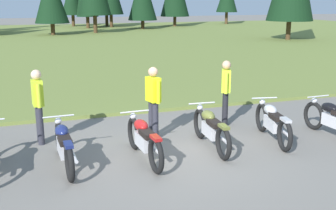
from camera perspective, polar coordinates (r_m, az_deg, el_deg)
name	(u,v)px	position (r m, az deg, el deg)	size (l,w,h in m)	color
ground_plane	(177,153)	(8.87, 1.27, -6.55)	(140.00, 140.00, 0.00)	slate
grass_moorland	(63,41)	(33.29, -14.09, 8.44)	(80.00, 44.00, 0.10)	olive
motorcycle_navy	(64,145)	(8.25, -13.99, -5.36)	(0.62, 2.10, 0.88)	black
motorcycle_red	(144,139)	(8.37, -3.30, -4.66)	(0.62, 2.10, 0.88)	black
motorcycle_olive	(211,128)	(9.08, 5.84, -3.20)	(0.62, 2.10, 0.88)	black
motorcycle_silver	(273,122)	(9.80, 14.03, -2.25)	(0.68, 2.08, 0.88)	black
motorcycle_black	(334,119)	(10.44, 21.65, -1.83)	(0.62, 2.10, 0.88)	black
rider_with_back_turned	(153,98)	(9.54, -2.02, 0.90)	(0.30, 0.54, 1.67)	#2D2D38
rider_checking_bike	(38,102)	(9.61, -17.25, 0.36)	(0.25, 0.55, 1.67)	#2D2D38
rider_in_hivis_vest	(226,89)	(10.63, 7.86, 2.16)	(0.35, 0.51, 1.67)	black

